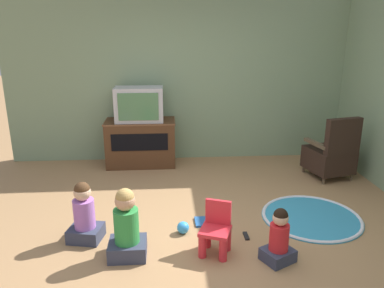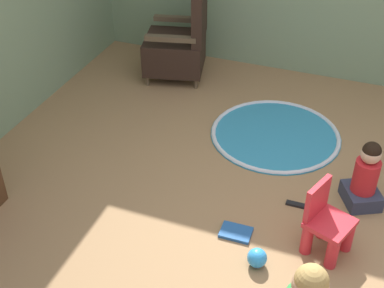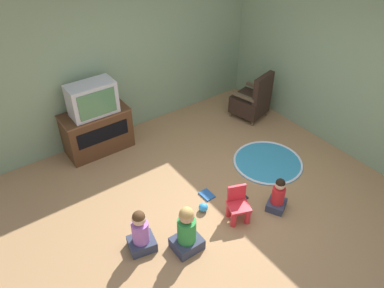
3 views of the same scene
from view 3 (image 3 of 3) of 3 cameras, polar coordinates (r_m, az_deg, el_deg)
The scene contains 14 objects.
ground_plane at distance 5.51m, azimuth 4.37°, elevation -9.06°, with size 30.00×30.00×0.00m, color #9E754C.
wall_back at distance 6.47m, azimuth -11.46°, elevation 13.02°, with size 5.62×0.12×2.83m.
wall_right at distance 6.33m, azimuth 24.59°, elevation 9.79°, with size 0.12×5.65×2.83m.
tv_cabinet at distance 6.47m, azimuth -14.26°, elevation 2.01°, with size 1.10×0.55×0.74m.
television at distance 6.11m, azimuth -14.97°, elevation 6.64°, with size 0.74×0.40×0.53m.
black_armchair at distance 7.24m, azimuth 9.13°, elevation 6.51°, with size 0.68×0.71×0.95m.
yellow_kid_chair at distance 5.20m, azimuth 7.03°, elevation -9.49°, with size 0.36×0.35×0.52m.
play_mat at distance 6.32m, azimuth 11.48°, elevation -2.68°, with size 1.15×1.15×0.04m.
child_watching_left at distance 5.41m, azimuth 12.97°, elevation -7.74°, with size 0.36×0.35×0.55m.
child_watching_center at distance 4.82m, azimuth -7.83°, elevation -13.27°, with size 0.38×0.35×0.65m.
child_watching_right at distance 4.75m, azimuth -0.81°, elevation -13.18°, with size 0.36×0.32×0.71m.
toy_ball at distance 5.36m, azimuth 1.74°, elevation -9.62°, with size 0.13×0.13×0.13m.
book at distance 5.61m, azimuth 2.28°, elevation -7.76°, with size 0.16×0.22×0.02m.
remote_control at distance 5.65m, azimuth 7.95°, elevation -7.81°, with size 0.05×0.15×0.02m.
Camera 3 is at (-2.58, -2.87, 3.94)m, focal length 35.00 mm.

